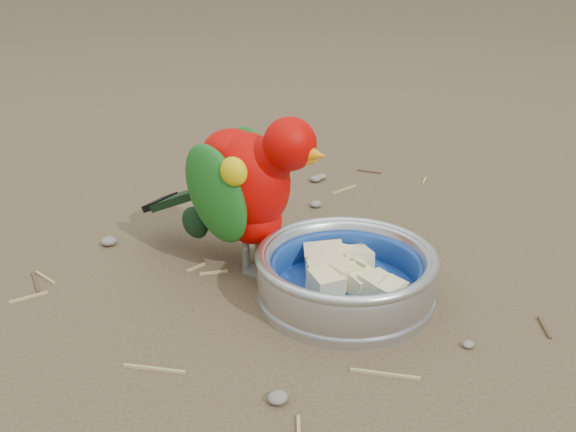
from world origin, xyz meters
name	(u,v)px	position (x,y,z in m)	size (l,w,h in m)	color
ground	(282,298)	(0.00, 0.00, 0.00)	(60.00, 60.00, 0.00)	#4E3D2B
food_bowl	(345,293)	(0.07, -0.03, 0.01)	(0.20, 0.20, 0.02)	#B2B2BA
bowl_wall	(346,270)	(0.07, -0.03, 0.04)	(0.20, 0.20, 0.04)	#B2B2BA
fruit_wedges	(346,276)	(0.07, -0.03, 0.03)	(0.12, 0.12, 0.03)	beige
lory_parrot	(248,195)	(0.00, 0.09, 0.10)	(0.11, 0.24, 0.20)	#B20300
ground_debris	(285,267)	(0.03, 0.06, 0.00)	(0.90, 0.80, 0.01)	#9F8F56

